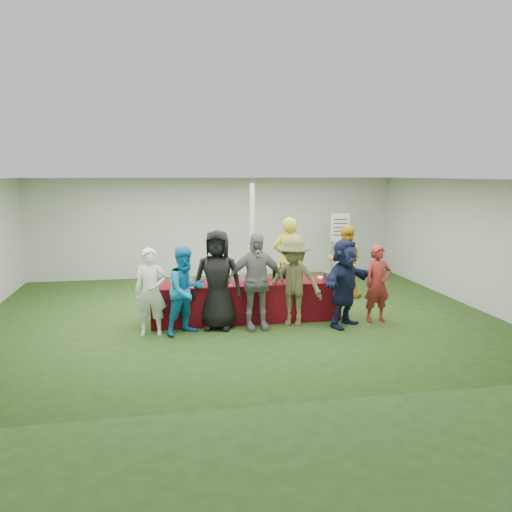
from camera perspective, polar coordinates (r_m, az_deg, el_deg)
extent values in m
plane|color=#284719|center=(10.10, -2.04, -6.73)|extent=(60.00, 60.00, 0.00)
plane|color=white|center=(13.75, -4.52, 3.28)|extent=(10.00, 0.00, 10.00)
plane|color=white|center=(5.95, 3.55, -4.74)|extent=(10.00, 0.00, 10.00)
plane|color=white|center=(11.63, 23.08, 1.45)|extent=(0.00, 8.00, 8.00)
plane|color=white|center=(9.70, -2.14, 8.77)|extent=(10.00, 10.00, 0.00)
cylinder|color=silver|center=(11.06, -0.43, 1.84)|extent=(0.10, 0.10, 2.70)
cube|color=#620C0F|center=(9.67, -1.17, -5.16)|extent=(3.60, 0.80, 0.75)
cylinder|color=black|center=(9.75, 0.65, -2.11)|extent=(0.07, 0.07, 0.22)
cylinder|color=black|center=(9.72, 0.66, -1.25)|extent=(0.03, 0.03, 0.08)
cylinder|color=maroon|center=(9.71, 0.66, -0.94)|extent=(0.03, 0.03, 0.02)
cylinder|color=black|center=(9.79, 1.03, -2.06)|extent=(0.07, 0.07, 0.22)
cylinder|color=black|center=(9.76, 1.03, -1.20)|extent=(0.03, 0.03, 0.08)
cylinder|color=maroon|center=(9.75, 1.04, -0.90)|extent=(0.03, 0.03, 0.02)
cylinder|color=black|center=(9.78, 2.10, -2.08)|extent=(0.07, 0.07, 0.22)
cylinder|color=black|center=(9.75, 2.11, -1.21)|extent=(0.03, 0.03, 0.08)
cylinder|color=maroon|center=(9.74, 2.11, -0.91)|extent=(0.03, 0.03, 0.02)
cylinder|color=black|center=(9.86, 2.86, -1.99)|extent=(0.07, 0.07, 0.22)
cylinder|color=black|center=(9.84, 2.87, -1.13)|extent=(0.03, 0.03, 0.08)
cylinder|color=maroon|center=(9.83, 2.87, -0.83)|extent=(0.03, 0.03, 0.02)
cylinder|color=black|center=(9.86, 3.23, -2.00)|extent=(0.07, 0.07, 0.22)
cylinder|color=black|center=(9.83, 3.24, -1.14)|extent=(0.03, 0.03, 0.08)
cylinder|color=maroon|center=(9.82, 3.24, -0.84)|extent=(0.03, 0.03, 0.02)
cylinder|color=black|center=(9.90, 3.98, -1.96)|extent=(0.07, 0.07, 0.22)
cylinder|color=black|center=(9.87, 3.99, -1.10)|extent=(0.03, 0.03, 0.08)
cylinder|color=maroon|center=(9.86, 3.99, -0.80)|extent=(0.03, 0.03, 0.02)
cylinder|color=silver|center=(9.22, -9.57, -3.60)|extent=(0.06, 0.06, 0.00)
cylinder|color=silver|center=(9.21, -9.57, -3.36)|extent=(0.01, 0.01, 0.07)
cylinder|color=silver|center=(9.20, -9.59, -2.87)|extent=(0.06, 0.06, 0.08)
cylinder|color=#480715|center=(9.20, -9.58, -3.05)|extent=(0.05, 0.05, 0.02)
cylinder|color=silver|center=(9.21, -7.39, -3.56)|extent=(0.06, 0.06, 0.00)
cylinder|color=silver|center=(9.20, -7.40, -3.32)|extent=(0.01, 0.01, 0.07)
cylinder|color=silver|center=(9.18, -7.41, -2.83)|extent=(0.06, 0.06, 0.08)
cylinder|color=silver|center=(9.22, -6.11, -3.52)|extent=(0.06, 0.06, 0.00)
cylinder|color=silver|center=(9.21, -6.11, -3.28)|extent=(0.01, 0.01, 0.07)
cylinder|color=silver|center=(9.19, -6.12, -2.80)|extent=(0.06, 0.06, 0.08)
cylinder|color=#480715|center=(9.20, -6.12, -2.98)|extent=(0.05, 0.05, 0.02)
cylinder|color=silver|center=(9.29, -2.89, -3.38)|extent=(0.06, 0.06, 0.00)
cylinder|color=silver|center=(9.28, -2.89, -3.14)|extent=(0.01, 0.01, 0.07)
cylinder|color=silver|center=(9.27, -2.89, -2.66)|extent=(0.06, 0.06, 0.08)
cylinder|color=#480715|center=(9.27, -2.89, -2.84)|extent=(0.05, 0.05, 0.02)
cylinder|color=silver|center=(9.63, -1.54, -2.32)|extent=(0.07, 0.07, 0.20)
cylinder|color=silver|center=(9.61, -1.55, -1.64)|extent=(0.03, 0.03, 0.03)
cube|color=white|center=(10.00, 7.84, -2.46)|extent=(0.25, 0.18, 0.03)
cylinder|color=slate|center=(9.73, 8.28, -2.35)|extent=(0.22, 0.22, 0.18)
cylinder|color=slate|center=(13.06, 8.67, -0.66)|extent=(0.02, 0.02, 1.10)
cylinder|color=slate|center=(13.20, 10.31, -0.60)|extent=(0.02, 0.02, 1.10)
cube|color=white|center=(13.00, 9.60, 3.28)|extent=(0.50, 0.02, 0.70)
cube|color=black|center=(12.97, 9.65, 4.15)|extent=(0.36, 0.01, 0.02)
cube|color=black|center=(12.98, 9.64, 3.71)|extent=(0.36, 0.01, 0.02)
cube|color=black|center=(12.99, 9.63, 3.27)|extent=(0.36, 0.01, 0.02)
cube|color=black|center=(13.00, 9.61, 2.83)|extent=(0.36, 0.01, 0.02)
cube|color=black|center=(13.01, 9.60, 2.39)|extent=(0.36, 0.01, 0.02)
imported|color=gold|center=(10.86, 3.76, -0.49)|extent=(0.79, 0.62, 1.89)
imported|color=gold|center=(11.61, 10.14, -0.57)|extent=(0.99, 0.89, 1.65)
imported|color=white|center=(8.91, -11.94, -4.01)|extent=(0.59, 0.41, 1.54)
imported|color=#107DBF|center=(8.83, -8.00, -3.95)|extent=(0.96, 0.90, 1.56)
imported|color=black|center=(9.05, -4.43, -2.73)|extent=(1.00, 0.77, 1.82)
imported|color=gray|center=(9.00, -0.04, -2.90)|extent=(1.06, 0.49, 1.78)
imported|color=brown|center=(9.28, 4.32, -2.96)|extent=(1.22, 1.00, 1.65)
imported|color=#151C3B|center=(9.32, 10.11, -3.05)|extent=(1.50, 1.32, 1.64)
imported|color=maroon|center=(9.76, 13.73, -3.10)|extent=(0.57, 0.41, 1.48)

